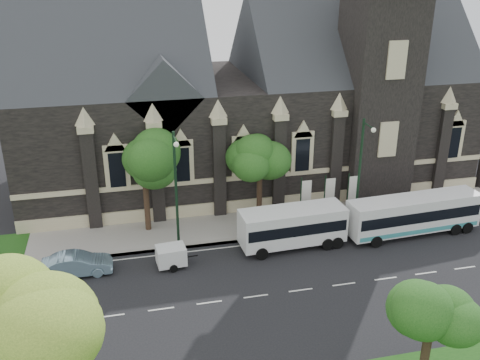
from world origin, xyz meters
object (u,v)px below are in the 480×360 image
object	(u,v)px
box_trailer	(171,256)
tour_coach	(414,214)
street_lamp_near	(361,169)
street_lamp_mid	(176,185)
tree_park_east	(434,309)
banner_flag_center	(328,194)
tree_park_near	(27,325)
shuttle_bus	(293,225)
sedan	(77,264)
tree_walk_left	(146,161)
banner_flag_left	(304,196)
car_far_red	(1,266)
tree_walk_right	(262,151)
banner_flag_right	(351,192)

from	to	relation	value
box_trailer	tour_coach	bearing A→B (deg)	-2.95
street_lamp_near	street_lamp_mid	xyz separation A→B (m)	(-14.00, 0.00, 0.00)
tree_park_east	banner_flag_center	xyz separation A→B (m)	(2.11, 18.32, -2.24)
tree_park_near	shuttle_bus	world-z (taller)	tree_park_near
sedan	box_trailer	bearing A→B (deg)	-93.60
banner_flag_center	sedan	world-z (taller)	banner_flag_center
tree_walk_left	tree_park_east	bearing A→B (deg)	-59.13
banner_flag_left	car_far_red	size ratio (longest dim) A/B	0.94
box_trailer	tree_walk_right	bearing A→B (deg)	31.68
tree_park_east	tour_coach	world-z (taller)	tree_park_east
street_lamp_mid	banner_flag_left	world-z (taller)	street_lamp_mid
tree_park_near	tour_coach	bearing A→B (deg)	28.84
street_lamp_near	banner_flag_center	world-z (taller)	street_lamp_near
tree_walk_right	banner_flag_right	xyz separation A→B (m)	(7.08, -1.71, -3.43)
tree_park_east	tree_walk_right	xyz separation A→B (m)	(-2.96, 20.04, 1.20)
street_lamp_mid	car_far_red	distance (m)	12.90
tree_walk_left	street_lamp_mid	xyz separation A→B (m)	(1.80, -3.61, -0.62)
tree_park_east	tree_walk_right	size ratio (longest dim) A/B	0.81
tree_walk_right	box_trailer	world-z (taller)	tree_walk_right
tree_park_east	street_lamp_near	distance (m)	16.86
tree_walk_left	box_trailer	distance (m)	7.73
tree_park_east	tour_coach	distance (m)	16.87
tree_walk_right	shuttle_bus	xyz separation A→B (m)	(1.03, -5.08, -4.08)
tree_walk_right	car_far_red	distance (m)	20.48
street_lamp_mid	banner_flag_center	bearing A→B (deg)	8.82
banner_flag_left	tour_coach	size ratio (longest dim) A/B	0.37
street_lamp_mid	tour_coach	distance (m)	18.32
tree_park_east	banner_flag_right	size ratio (longest dim) A/B	1.57
tree_walk_right	tour_coach	world-z (taller)	tree_walk_right
shuttle_bus	box_trailer	xyz separation A→B (m)	(-9.06, -0.85, -0.86)
tree_park_near	banner_flag_left	size ratio (longest dim) A/B	2.14
tour_coach	tree_walk_left	bearing A→B (deg)	161.56
tree_park_near	street_lamp_mid	xyz separation A→B (m)	(7.77, 15.86, -1.30)
tour_coach	shuttle_bus	xyz separation A→B (m)	(-9.68, 0.25, 0.04)
street_lamp_near	tree_walk_right	bearing A→B (deg)	151.94
tree_walk_right	banner_flag_left	xyz separation A→B (m)	(3.08, -1.71, -3.43)
banner_flag_left	shuttle_bus	xyz separation A→B (m)	(-2.05, -3.37, -0.65)
tree_park_near	sedan	world-z (taller)	tree_park_near
street_lamp_near	tour_coach	xyz separation A→B (m)	(3.92, -1.72, -3.42)
tree_walk_left	shuttle_bus	bearing A→B (deg)	-26.81
banner_flag_right	street_lamp_mid	bearing A→B (deg)	-172.40
tree_park_east	banner_flag_left	world-z (taller)	tree_park_east
street_lamp_mid	car_far_red	world-z (taller)	street_lamp_mid
tree_park_east	shuttle_bus	distance (m)	15.35
tree_walk_left	tour_coach	world-z (taller)	tree_walk_left
tree_park_east	car_far_red	distance (m)	27.43
banner_flag_center	banner_flag_right	size ratio (longest dim) A/B	1.00
street_lamp_mid	sedan	xyz separation A→B (m)	(-7.13, -1.86, -4.34)
tree_park_near	street_lamp_mid	distance (m)	17.71
tour_coach	box_trailer	world-z (taller)	tour_coach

